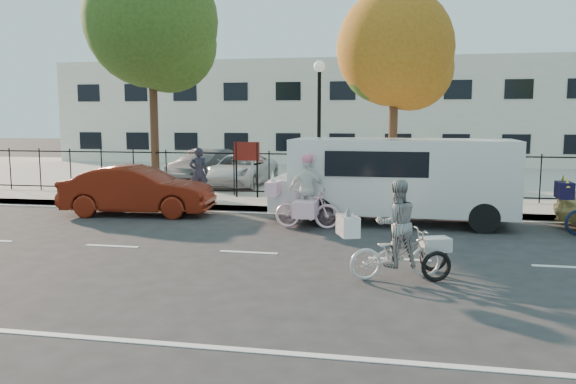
% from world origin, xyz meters
% --- Properties ---
extents(ground, '(120.00, 120.00, 0.00)m').
position_xyz_m(ground, '(0.00, 0.00, 0.00)').
color(ground, '#333334').
extents(road_markings, '(60.00, 9.52, 0.01)m').
position_xyz_m(road_markings, '(0.00, 0.00, 0.01)').
color(road_markings, silver).
rests_on(road_markings, ground).
extents(curb, '(60.00, 0.10, 0.15)m').
position_xyz_m(curb, '(0.00, 5.05, 0.07)').
color(curb, '#A8A399').
rests_on(curb, ground).
extents(sidewalk, '(60.00, 2.20, 0.15)m').
position_xyz_m(sidewalk, '(0.00, 6.10, 0.07)').
color(sidewalk, '#A8A399').
rests_on(sidewalk, ground).
extents(parking_lot, '(60.00, 15.60, 0.15)m').
position_xyz_m(parking_lot, '(0.00, 15.00, 0.07)').
color(parking_lot, '#A8A399').
rests_on(parking_lot, ground).
extents(iron_fence, '(58.00, 0.06, 1.50)m').
position_xyz_m(iron_fence, '(0.00, 7.20, 0.90)').
color(iron_fence, black).
rests_on(iron_fence, sidewalk).
extents(building, '(34.00, 10.00, 6.00)m').
position_xyz_m(building, '(0.00, 25.00, 3.00)').
color(building, silver).
rests_on(building, ground).
extents(lamppost, '(0.36, 0.36, 4.33)m').
position_xyz_m(lamppost, '(0.50, 6.80, 3.11)').
color(lamppost, black).
rests_on(lamppost, sidewalk).
extents(street_sign, '(0.85, 0.06, 1.80)m').
position_xyz_m(street_sign, '(-1.85, 6.80, 1.42)').
color(street_sign, black).
rests_on(street_sign, sidewalk).
extents(zebra_trike, '(1.96, 1.29, 1.69)m').
position_xyz_m(zebra_trike, '(2.93, -1.33, 0.65)').
color(zebra_trike, silver).
rests_on(zebra_trike, ground).
extents(unicorn_bike, '(1.83, 1.26, 1.86)m').
position_xyz_m(unicorn_bike, '(0.74, 2.73, 0.69)').
color(unicorn_bike, '#FFC2D3').
rests_on(unicorn_bike, ground).
extents(white_van, '(6.17, 2.24, 2.17)m').
position_xyz_m(white_van, '(2.92, 3.93, 1.20)').
color(white_van, white).
rests_on(white_van, ground).
extents(red_sedan, '(4.30, 1.84, 1.38)m').
position_xyz_m(red_sedan, '(-4.22, 3.80, 0.69)').
color(red_sedan, '#60170B').
rests_on(red_sedan, ground).
extents(pedestrian, '(0.70, 0.59, 1.63)m').
position_xyz_m(pedestrian, '(-3.36, 6.41, 0.96)').
color(pedestrian, black).
rests_on(pedestrian, sidewalk).
extents(lot_car_b, '(2.28, 4.43, 1.19)m').
position_xyz_m(lot_car_b, '(-2.95, 9.94, 0.75)').
color(lot_car_b, silver).
rests_on(lot_car_b, parking_lot).
extents(lot_car_c, '(2.21, 4.20, 1.32)m').
position_xyz_m(lot_car_c, '(-4.65, 10.80, 0.81)').
color(lot_car_c, '#4B4D52').
rests_on(lot_car_c, parking_lot).
extents(lot_car_d, '(2.57, 4.31, 1.38)m').
position_xyz_m(lot_car_d, '(4.42, 10.37, 0.84)').
color(lot_car_d, '#A4A8AC').
rests_on(lot_car_d, parking_lot).
extents(tree_west, '(4.45, 4.45, 8.17)m').
position_xyz_m(tree_west, '(-5.10, 7.36, 5.72)').
color(tree_west, '#442D1D').
rests_on(tree_west, ground).
extents(tree_mid, '(3.69, 3.68, 6.74)m').
position_xyz_m(tree_mid, '(2.92, 7.58, 4.72)').
color(tree_mid, '#442D1D').
rests_on(tree_mid, ground).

